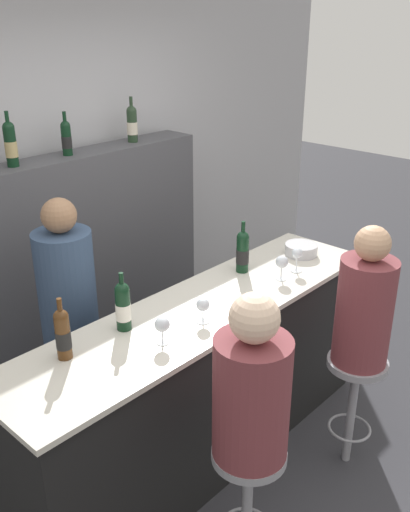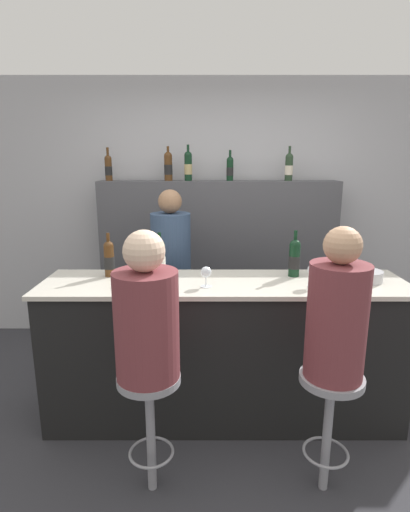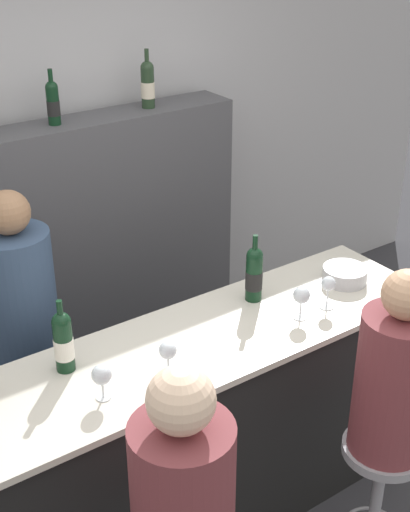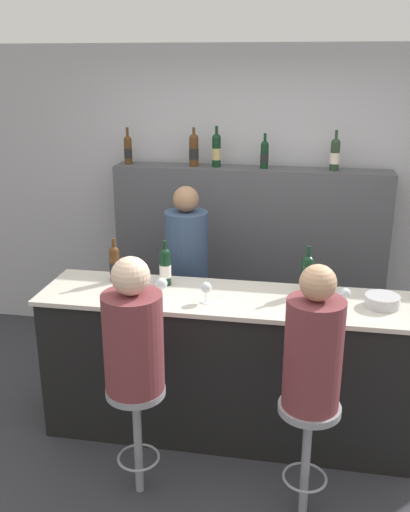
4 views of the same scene
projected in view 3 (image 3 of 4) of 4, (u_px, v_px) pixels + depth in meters
The scene contains 16 objects.
wall_back at pixel (26, 174), 3.94m from camera, with size 6.40×0.05×2.60m.
bar_counter at pixel (182, 442), 3.17m from camera, with size 2.47×0.61×1.02m.
back_bar_cabinet at pixel (51, 268), 4.00m from camera, with size 2.30×0.28×1.62m.
wine_bottle_counter_1 at pixel (63, 341), 2.75m from camera, with size 0.08×0.08×0.31m.
wine_bottle_counter_2 at pixel (254, 273), 3.23m from camera, with size 0.08×0.08×0.33m.
wine_bottle_backbar_3 at pixel (53, 102), 3.63m from camera, with size 0.07×0.07×0.29m.
wine_bottle_backbar_4 at pixel (148, 84), 3.91m from camera, with size 0.08×0.08×0.32m.
wine_glass_0 at pixel (102, 375), 2.60m from camera, with size 0.08×0.08×0.14m.
wine_glass_1 at pixel (168, 352), 2.75m from camera, with size 0.07×0.07×0.13m.
wine_glass_2 at pixel (301, 296), 3.10m from camera, with size 0.08×0.08×0.15m.
wine_glass_3 at pixel (328, 285), 3.18m from camera, with size 0.07×0.07×0.15m.
metal_bowl at pixel (345, 275), 3.42m from camera, with size 0.21×0.21×0.07m.
guest_seated_left at pixel (183, 487), 2.22m from camera, with size 0.33×0.33×0.78m.
bar_stool_right at pixel (380, 476), 2.94m from camera, with size 0.34×0.34×0.71m.
guest_seated_right at pixel (395, 376), 2.71m from camera, with size 0.30×0.30×0.80m.
bartender at pixel (28, 359), 3.35m from camera, with size 0.33×0.33×1.58m.
Camera 3 is at (-1.31, -1.77, 2.70)m, focal length 50.00 mm.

